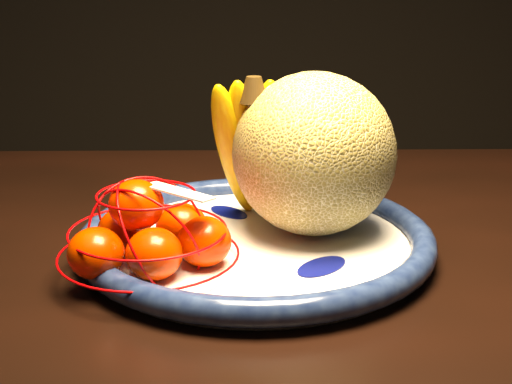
{
  "coord_description": "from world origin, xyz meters",
  "views": [
    {
      "loc": [
        0.14,
        -0.68,
        1.11
      ],
      "look_at": [
        0.15,
        0.08,
        0.87
      ],
      "focal_mm": 50.0,
      "sensor_mm": 36.0,
      "label": 1
    }
  ],
  "objects_px": {
    "fruit_bowl": "(256,240)",
    "cantaloupe": "(314,154)",
    "mandarin_bag": "(149,235)",
    "dining_table": "(194,319)",
    "banana_bunch": "(251,142)"
  },
  "relations": [
    {
      "from": "fruit_bowl",
      "to": "cantaloupe",
      "type": "bearing_deg",
      "value": 23.3
    },
    {
      "from": "fruit_bowl",
      "to": "dining_table",
      "type": "bearing_deg",
      "value": 179.37
    },
    {
      "from": "fruit_bowl",
      "to": "cantaloupe",
      "type": "xyz_separation_m",
      "value": [
        0.07,
        0.03,
        0.09
      ]
    },
    {
      "from": "dining_table",
      "to": "fruit_bowl",
      "type": "distance_m",
      "value": 0.12
    },
    {
      "from": "mandarin_bag",
      "to": "fruit_bowl",
      "type": "bearing_deg",
      "value": 31.72
    },
    {
      "from": "fruit_bowl",
      "to": "mandarin_bag",
      "type": "relative_size",
      "value": 1.89
    },
    {
      "from": "banana_bunch",
      "to": "cantaloupe",
      "type": "bearing_deg",
      "value": -35.16
    },
    {
      "from": "dining_table",
      "to": "cantaloupe",
      "type": "xyz_separation_m",
      "value": [
        0.14,
        0.03,
        0.19
      ]
    },
    {
      "from": "cantaloupe",
      "to": "mandarin_bag",
      "type": "xyz_separation_m",
      "value": [
        -0.18,
        -0.1,
        -0.06
      ]
    },
    {
      "from": "dining_table",
      "to": "mandarin_bag",
      "type": "relative_size",
      "value": 7.5
    },
    {
      "from": "fruit_bowl",
      "to": "mandarin_bag",
      "type": "bearing_deg",
      "value": -148.28
    },
    {
      "from": "fruit_bowl",
      "to": "cantaloupe",
      "type": "relative_size",
      "value": 2.16
    },
    {
      "from": "mandarin_bag",
      "to": "dining_table",
      "type": "bearing_deg",
      "value": 61.48
    },
    {
      "from": "cantaloupe",
      "to": "mandarin_bag",
      "type": "height_order",
      "value": "cantaloupe"
    },
    {
      "from": "cantaloupe",
      "to": "mandarin_bag",
      "type": "distance_m",
      "value": 0.21
    }
  ]
}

